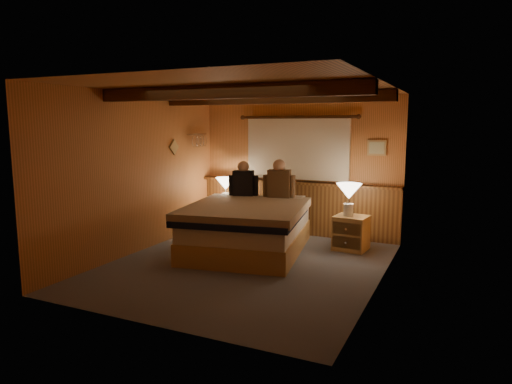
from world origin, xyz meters
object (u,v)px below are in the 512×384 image
Objects in this scene: lamp_left at (226,185)px; person_left at (243,182)px; nightstand_left at (226,218)px; person_right at (279,182)px; nightstand_right at (351,233)px; bed at (248,227)px; duffel_bag at (210,230)px; lamp_right at (349,193)px.

lamp_left is 0.75× the size of person_left.
person_right is (1.09, -0.17, 0.73)m from nightstand_left.
nightstand_right is 0.81× the size of person_right.
bed is at bearing -36.29° from nightstand_left.
nightstand_left is 0.59m from lamp_left.
bed is 3.94× the size of person_left.
duffel_bag is (-2.26, -0.44, -0.09)m from nightstand_right.
duffel_bag is at bearing -167.35° from person_right.
person_left is 0.62m from person_right.
nightstand_right is at bearing 26.65° from lamp_right.
lamp_left reaches higher than bed.
person_right is at bearing 176.70° from lamp_right.
person_left reaches higher than lamp_left.
lamp_left is (-0.94, 1.02, 0.46)m from bed.
person_left reaches higher than lamp_right.
person_left is (0.51, -0.31, 0.13)m from lamp_left.
duffel_bag is (-0.42, -0.40, -0.80)m from person_left.
bed is 1.02m from person_right.
duffel_bag is at bearing -74.72° from nightstand_left.
bed is 1.47m from lamp_left.
lamp_right reaches higher than bed.
person_left is at bearing -31.23° from lamp_left.
nightstand_right is at bearing -2.87° from duffel_bag.
lamp_right is 0.82× the size of duffel_bag.
nightstand_right is at bearing 18.11° from bed.
lamp_right is (-0.05, -0.02, 0.62)m from nightstand_right.
lamp_right is 1.18m from person_right.
nightstand_left is at bearing -55.36° from lamp_left.
nightstand_left is at bearing 158.67° from person_right.
lamp_right is at bearing -15.61° from person_right.
lamp_left is at bearing 135.32° from nightstand_left.
nightstand_right is 1.06× the size of lamp_right.
duffel_bag is at bearing 149.78° from bed.
nightstand_left reaches higher than duffel_bag.
nightstand_right is 2.43m from lamp_left.
duffel_bag is (-1.04, -0.48, -0.82)m from person_right.
nightstand_left is at bearing 123.03° from bed.
lamp_left reaches higher than duffel_bag.
lamp_left reaches higher than nightstand_left.
person_left is at bearing 111.05° from bed.
person_right is (1.13, -0.23, 0.15)m from lamp_left.
lamp_left is at bearing 83.45° from duffel_bag.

